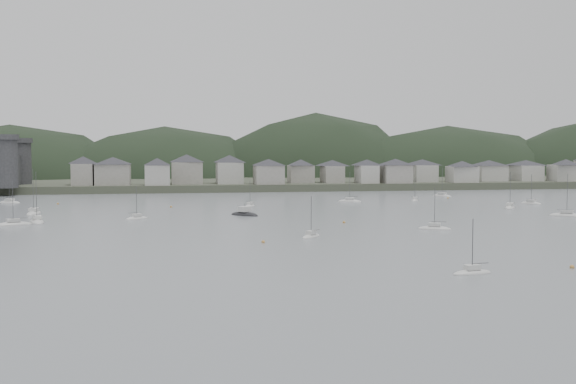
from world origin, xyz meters
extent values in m
plane|color=slate|center=(0.00, 0.00, 0.00)|extent=(900.00, 900.00, 0.00)
cube|color=#383D2D|center=(0.00, 295.00, 1.50)|extent=(900.00, 250.00, 3.00)
ellipsoid|color=black|center=(-110.87, 271.94, -10.14)|extent=(138.98, 92.48, 81.13)
ellipsoid|color=black|center=(-32.30, 272.87, -9.97)|extent=(132.08, 90.41, 79.74)
ellipsoid|color=black|center=(50.65, 272.93, -12.68)|extent=(133.88, 88.37, 101.41)
ellipsoid|color=black|center=(125.95, 267.91, -10.32)|extent=(165.81, 81.78, 82.55)
cylinder|color=#2E2E30|center=(-92.00, 166.00, 12.00)|extent=(10.00, 10.00, 18.00)
cylinder|color=#2E2E30|center=(-92.00, 194.00, 11.50)|extent=(10.00, 10.00, 17.00)
cube|color=#2E2E30|center=(-92.00, 180.00, 9.00)|extent=(3.50, 30.00, 12.00)
cube|color=gray|center=(-65.00, 181.96, 7.29)|extent=(8.34, 12.91, 8.59)
pyramid|color=#2C2C31|center=(-65.00, 181.96, 13.09)|extent=(15.78, 15.78, 3.01)
cube|color=gray|center=(-53.32, 181.32, 7.18)|extent=(13.68, 13.35, 8.36)
pyramid|color=#2C2C31|center=(-53.32, 181.32, 12.82)|extent=(20.07, 20.07, 2.93)
cube|color=#A5A39B|center=(-35.57, 176.02, 7.04)|extent=(9.78, 10.20, 8.08)
pyramid|color=#2C2C31|center=(-35.57, 176.02, 12.49)|extent=(14.83, 14.83, 2.83)
cube|color=gray|center=(-23.51, 185.65, 7.55)|extent=(12.59, 13.33, 9.09)
pyramid|color=#2C2C31|center=(-23.51, 185.65, 13.68)|extent=(19.24, 19.24, 3.18)
cube|color=#A5A39B|center=(-5.75, 184.10, 7.43)|extent=(10.74, 12.17, 8.87)
pyramid|color=#2C2C31|center=(-5.75, 184.10, 13.42)|extent=(17.01, 17.01, 3.10)
cube|color=gray|center=(9.92, 177.53, 6.85)|extent=(11.63, 12.09, 7.69)
pyramid|color=#2C2C31|center=(9.92, 177.53, 12.04)|extent=(17.61, 17.61, 2.69)
cube|color=gray|center=(25.25, 186.19, 6.72)|extent=(10.37, 9.35, 7.44)
pyramid|color=#2C2C31|center=(25.25, 186.19, 11.74)|extent=(14.65, 14.65, 2.60)
cube|color=gray|center=(38.63, 183.79, 6.61)|extent=(8.24, 12.20, 7.22)
pyramid|color=#2C2C31|center=(38.63, 183.79, 11.48)|extent=(15.17, 15.17, 2.53)
cube|color=#A5A39B|center=(52.50, 178.55, 6.73)|extent=(8.06, 10.91, 7.46)
pyramid|color=#2C2C31|center=(52.50, 178.55, 11.77)|extent=(14.08, 14.08, 2.61)
cube|color=gray|center=(64.81, 177.06, 6.83)|extent=(11.73, 11.78, 7.66)
pyramid|color=#2C2C31|center=(64.81, 177.06, 12.00)|extent=(17.46, 17.46, 2.68)
cube|color=#A5A39B|center=(80.64, 186.91, 6.67)|extent=(10.19, 13.02, 7.33)
pyramid|color=#2C2C31|center=(80.64, 186.91, 11.62)|extent=(17.23, 17.23, 2.57)
cube|color=#A5A39B|center=(95.55, 178.06, 6.44)|extent=(11.70, 9.81, 6.88)
pyramid|color=#2C2C31|center=(95.55, 178.06, 11.08)|extent=(15.97, 15.97, 2.41)
cube|color=#A5A39B|center=(112.40, 186.91, 6.50)|extent=(12.83, 12.48, 7.00)
pyramid|color=#2C2C31|center=(112.40, 186.91, 11.22)|extent=(18.79, 18.79, 2.45)
cube|color=#A5A39B|center=(130.73, 187.42, 6.48)|extent=(11.07, 13.50, 6.97)
pyramid|color=#2C2C31|center=(130.73, 187.42, 11.19)|extent=(18.25, 18.25, 2.44)
cube|color=#A5A39B|center=(146.02, 179.72, 6.67)|extent=(13.75, 9.12, 7.34)
pyramid|color=#2C2C31|center=(146.02, 179.72, 11.62)|extent=(16.97, 16.97, 2.57)
ellipsoid|color=silver|center=(27.97, 114.79, 0.05)|extent=(8.07, 5.53, 1.55)
cube|color=silver|center=(27.97, 114.79, 1.12)|extent=(3.18, 2.69, 0.70)
cylinder|color=#3F3F42|center=(27.97, 114.79, 5.04)|extent=(0.12, 0.12, 9.69)
cylinder|color=#3F3F42|center=(29.24, 115.38, 1.67)|extent=(3.20, 1.57, 0.10)
ellipsoid|color=silver|center=(-63.35, 63.46, 0.05)|extent=(5.52, 10.12, 1.93)
cube|color=silver|center=(-63.35, 63.46, 1.32)|extent=(2.94, 3.82, 0.70)
cylinder|color=#3F3F42|center=(-63.35, 63.46, 6.23)|extent=(0.12, 0.12, 12.06)
cylinder|color=#3F3F42|center=(-63.81, 61.78, 1.87)|extent=(1.24, 4.22, 0.10)
ellipsoid|color=silver|center=(-67.72, 58.37, 0.05)|extent=(8.67, 5.69, 1.66)
cube|color=silver|center=(-67.72, 58.37, 1.18)|extent=(3.38, 2.82, 0.70)
cylinder|color=#3F3F42|center=(-67.72, 58.37, 5.38)|extent=(0.12, 0.12, 10.36)
cylinder|color=#3F3F42|center=(-66.35, 57.78, 1.73)|extent=(3.47, 1.56, 0.10)
ellipsoid|color=silver|center=(-40.02, 68.16, 0.05)|extent=(6.38, 5.65, 1.30)
cube|color=silver|center=(-40.02, 68.16, 1.00)|extent=(2.67, 2.53, 0.70)
cylinder|color=#3F3F42|center=(-40.02, 68.16, 4.26)|extent=(0.12, 0.12, 8.12)
cylinder|color=#3F3F42|center=(-40.94, 68.88, 1.55)|extent=(2.36, 1.89, 0.10)
ellipsoid|color=silver|center=(25.48, 33.49, 0.05)|extent=(7.63, 5.15, 1.46)
cube|color=silver|center=(25.48, 33.49, 1.08)|extent=(3.00, 2.52, 0.70)
cylinder|color=#3F3F42|center=(25.48, 33.49, 4.77)|extent=(0.12, 0.12, 9.14)
cylinder|color=#3F3F42|center=(26.68, 34.04, 1.63)|extent=(3.04, 1.45, 0.10)
ellipsoid|color=silver|center=(-7.07, 102.02, 0.05)|extent=(4.54, 6.41, 1.24)
cube|color=silver|center=(-7.07, 102.02, 0.97)|extent=(2.19, 2.54, 0.70)
cylinder|color=#3F3F42|center=(-7.07, 102.02, 4.06)|extent=(0.12, 0.12, 7.73)
cylinder|color=#3F3F42|center=(-7.57, 103.02, 1.52)|extent=(1.34, 2.53, 0.10)
ellipsoid|color=silver|center=(68.62, 82.24, 0.05)|extent=(7.06, 8.56, 1.70)
cube|color=silver|center=(68.62, 82.24, 1.20)|extent=(3.23, 3.52, 0.70)
cylinder|color=#3F3F42|center=(68.62, 82.24, 5.52)|extent=(0.12, 0.12, 10.64)
cylinder|color=#3F3F42|center=(69.48, 80.97, 1.75)|extent=(2.25, 3.22, 0.10)
ellipsoid|color=silver|center=(9.89, -20.00, 0.05)|extent=(6.40, 2.92, 1.23)
cube|color=silver|center=(9.89, -20.00, 0.97)|extent=(2.35, 1.68, 0.70)
cylinder|color=#3F3F42|center=(9.89, -20.00, 4.05)|extent=(0.12, 0.12, 7.71)
cylinder|color=#3F3F42|center=(10.99, -20.18, 1.52)|extent=(2.76, 0.54, 0.10)
ellipsoid|color=silver|center=(-82.70, 128.79, 0.05)|extent=(8.03, 5.75, 1.55)
cube|color=silver|center=(-82.70, 128.79, 1.13)|extent=(3.19, 2.76, 0.70)
cylinder|color=#3F3F42|center=(-82.70, 128.79, 5.05)|extent=(0.12, 0.12, 9.69)
cylinder|color=#3F3F42|center=(-83.94, 128.15, 1.68)|extent=(3.15, 1.68, 0.10)
ellipsoid|color=silver|center=(-4.17, 24.61, 0.05)|extent=(5.77, 6.21, 1.29)
cube|color=silver|center=(-4.17, 24.61, 0.99)|extent=(2.54, 2.63, 0.70)
cylinder|color=#3F3F42|center=(-4.17, 24.61, 4.22)|extent=(0.12, 0.12, 8.04)
cylinder|color=#3F3F42|center=(-3.41, 23.74, 1.54)|extent=(1.97, 2.25, 0.10)
ellipsoid|color=silver|center=(-68.06, 86.75, 0.05)|extent=(3.54, 9.81, 1.94)
cube|color=silver|center=(-68.06, 86.75, 1.32)|extent=(2.28, 3.48, 0.70)
cylinder|color=#3F3F42|center=(-68.06, 86.75, 6.25)|extent=(0.12, 0.12, 12.10)
cylinder|color=#3F3F42|center=(-67.98, 85.01, 1.87)|extent=(0.30, 4.35, 0.10)
ellipsoid|color=silver|center=(82.85, 95.63, 0.05)|extent=(5.55, 7.75, 1.50)
cube|color=silver|center=(82.85, 95.63, 1.10)|extent=(2.66, 3.08, 0.70)
cylinder|color=#3F3F42|center=(82.85, 95.63, 4.88)|extent=(0.12, 0.12, 9.35)
cylinder|color=#3F3F42|center=(82.24, 94.43, 1.65)|extent=(1.63, 3.04, 0.10)
ellipsoid|color=silver|center=(50.83, 114.94, 0.05)|extent=(4.58, 6.25, 1.21)
cube|color=silver|center=(50.83, 114.94, 0.96)|extent=(2.18, 2.50, 0.70)
cylinder|color=#3F3F42|center=(50.83, 114.94, 3.98)|extent=(0.12, 0.12, 7.57)
cylinder|color=#3F3F42|center=(50.31, 115.89, 1.51)|extent=(1.38, 2.44, 0.10)
ellipsoid|color=silver|center=(68.36, 133.90, 0.05)|extent=(6.39, 8.59, 1.67)
cube|color=silver|center=(68.36, 133.90, 1.18)|extent=(3.02, 3.44, 0.70)
cylinder|color=#3F3F42|center=(68.36, 133.90, 5.42)|extent=(0.12, 0.12, 10.43)
cylinder|color=#3F3F42|center=(67.63, 132.59, 1.73)|extent=(1.91, 3.33, 0.10)
ellipsoid|color=silver|center=(71.07, 55.95, 0.05)|extent=(8.59, 7.70, 1.75)
cube|color=silver|center=(71.07, 55.95, 1.23)|extent=(3.60, 3.43, 0.70)
cylinder|color=#3F3F42|center=(71.07, 55.95, 5.68)|extent=(0.12, 0.12, 10.97)
cylinder|color=#3F3F42|center=(69.84, 54.95, 1.78)|extent=(3.13, 2.56, 0.10)
ellipsoid|color=black|center=(-12.10, 73.13, 0.05)|extent=(8.47, 8.93, 1.99)
cube|color=silver|center=(-12.10, 73.13, 1.70)|extent=(3.70, 3.72, 1.40)
cylinder|color=#3F3F42|center=(-12.10, 73.13, 2.60)|extent=(0.10, 0.10, 1.20)
sphere|color=#BB853E|center=(9.15, 49.80, 0.15)|extent=(0.70, 0.70, 0.70)
sphere|color=#BB853E|center=(66.48, 124.02, 0.15)|extent=(0.70, 0.70, 0.70)
sphere|color=#BB853E|center=(26.68, -18.02, 0.15)|extent=(0.70, 0.70, 0.70)
sphere|color=#BB853E|center=(-31.07, 102.39, 0.15)|extent=(0.70, 0.70, 0.70)
sphere|color=#BB853E|center=(-66.50, 120.54, 0.15)|extent=(0.70, 0.70, 0.70)
sphere|color=#BB853E|center=(-14.81, 18.15, 0.15)|extent=(0.70, 0.70, 0.70)
camera|label=1|loc=(-33.39, -114.06, 17.91)|focal=44.29mm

